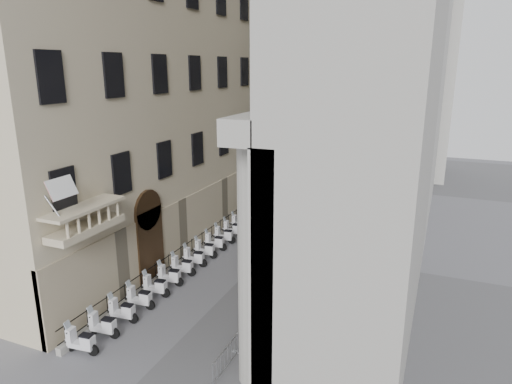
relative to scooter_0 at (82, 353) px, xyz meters
The scene contains 33 objects.
left_building 24.66m from the scooter_0, 102.93° to the left, with size 5.00×36.00×34.00m, color #C3B796.
far_building 46.06m from the scooter_0, 85.39° to the left, with size 22.00×10.00×30.00m, color #B1AFA7.
iron_fence 13.43m from the scooter_0, 93.40° to the left, with size 0.30×28.00×1.40m, color black, non-canonical shape.
blue_awning 22.73m from the scooter_0, 70.33° to the left, with size 1.60×3.00×3.00m, color navy, non-canonical shape.
flag 0.64m from the scooter_0, 140.72° to the left, with size 1.00×1.40×8.20m, color #9E0C11, non-canonical shape.
scooter_0 is the anchor object (origin of this frame).
scooter_1 1.43m from the scooter_0, 90.00° to the left, with size 0.56×1.40×1.50m, color silver, non-canonical shape.
scooter_2 2.86m from the scooter_0, 90.00° to the left, with size 0.56×1.40×1.50m, color silver, non-canonical shape.
scooter_3 4.30m from the scooter_0, 90.00° to the left, with size 0.56×1.40×1.50m, color silver, non-canonical shape.
scooter_4 5.73m from the scooter_0, 90.00° to the left, with size 0.56×1.40×1.50m, color silver, non-canonical shape.
scooter_5 7.16m from the scooter_0, 90.00° to the left, with size 0.56×1.40×1.50m, color silver, non-canonical shape.
scooter_6 8.59m from the scooter_0, 90.00° to the left, with size 0.56×1.40×1.50m, color silver, non-canonical shape.
scooter_7 10.02m from the scooter_0, 90.00° to the left, with size 0.56×1.40×1.50m, color silver, non-canonical shape.
scooter_8 11.46m from the scooter_0, 90.00° to the left, with size 0.56×1.40×1.50m, color silver, non-canonical shape.
scooter_9 12.89m from the scooter_0, 90.00° to the left, with size 0.56×1.40×1.50m, color silver, non-canonical shape.
scooter_10 14.32m from the scooter_0, 90.00° to the left, with size 0.56×1.40×1.50m, color silver, non-canonical shape.
scooter_11 15.75m from the scooter_0, 90.00° to the left, with size 0.56×1.40×1.50m, color silver, non-canonical shape.
scooter_12 17.18m from the scooter_0, 90.00° to the left, with size 0.56×1.40×1.50m, color silver, non-canonical shape.
barrier_0 6.64m from the scooter_0, 12.74° to the left, with size 0.60×2.40×1.10m, color #AEB1B6, non-canonical shape.
barrier_1 7.59m from the scooter_0, 31.47° to the left, with size 0.60×2.40×1.10m, color #AEB1B6, non-canonical shape.
barrier_2 9.15m from the scooter_0, 44.95° to the left, with size 0.60×2.40×1.10m, color #AEB1B6, non-canonical shape.
barrier_3 11.06m from the scooter_0, 54.15° to the left, with size 0.60×2.40×1.10m, color #AEB1B6, non-canonical shape.
barrier_4 13.17m from the scooter_0, 60.54° to the left, with size 0.60×2.40×1.10m, color #AEB1B6, non-canonical shape.
barrier_5 15.39m from the scooter_0, 65.12° to the left, with size 0.60×2.40×1.10m, color #AEB1B6, non-canonical shape.
barrier_6 17.69m from the scooter_0, 68.53° to the left, with size 0.60×2.40×1.10m, color #AEB1B6, non-canonical shape.
barrier_7 20.04m from the scooter_0, 71.14° to the left, with size 0.60×2.40×1.10m, color #AEB1B6, non-canonical shape.
barrier_8 22.42m from the scooter_0, 73.21° to the left, with size 0.60×2.40×1.10m, color #AEB1B6, non-canonical shape.
security_tent 25.57m from the scooter_0, 88.20° to the left, with size 4.12×4.12×3.35m.
street_lamp 21.23m from the scooter_0, 91.19° to the left, with size 2.41×0.87×7.59m.
info_kiosk 17.23m from the scooter_0, 86.63° to the left, with size 0.34×0.91×1.90m.
pedestrian_a 17.34m from the scooter_0, 76.91° to the left, with size 0.59×0.39×1.62m, color black.
pedestrian_b 22.99m from the scooter_0, 80.51° to the left, with size 0.77×0.60×1.58m, color black.
pedestrian_c 27.23m from the scooter_0, 85.53° to the left, with size 0.80×0.52×1.63m, color black.
Camera 1 is at (10.52, -8.83, 12.46)m, focal length 32.00 mm.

